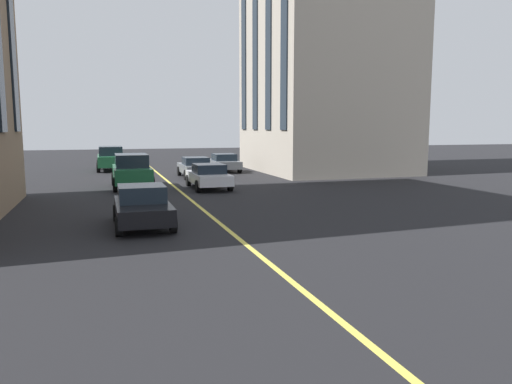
# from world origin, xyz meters

# --- Properties ---
(lane_centre_line) EXTENTS (80.00, 0.16, 0.01)m
(lane_centre_line) POSITION_xyz_m (20.00, 0.00, 0.00)
(lane_centre_line) COLOR #D8C64C
(lane_centre_line) RESTS_ON ground_plane
(car_grey_trailing) EXTENTS (4.40, 1.95, 1.37)m
(car_grey_trailing) POSITION_xyz_m (34.48, -2.09, 0.70)
(car_grey_trailing) COLOR slate
(car_grey_trailing) RESTS_ON ground_plane
(car_green_mid) EXTENTS (4.70, 2.14, 1.88)m
(car_green_mid) POSITION_xyz_m (29.86, 2.33, 0.97)
(car_green_mid) COLOR #1E6038
(car_green_mid) RESTS_ON ground_plane
(car_white_oncoming) EXTENTS (4.40, 1.95, 1.37)m
(car_white_oncoming) POSITION_xyz_m (28.24, -1.67, 0.70)
(car_white_oncoming) COLOR silver
(car_white_oncoming) RESTS_ON ground_plane
(car_black_parked_a) EXTENTS (3.90, 1.89, 1.40)m
(car_black_parked_a) POSITION_xyz_m (18.73, 2.62, 0.70)
(car_black_parked_a) COLOR black
(car_black_parked_a) RESTS_ON ground_plane
(car_grey_far) EXTENTS (4.40, 1.95, 1.37)m
(car_grey_far) POSITION_xyz_m (37.99, -4.90, 0.70)
(car_grey_far) COLOR slate
(car_grey_far) RESTS_ON ground_plane
(car_green_parked_b) EXTENTS (4.70, 2.14, 1.88)m
(car_green_parked_b) POSITION_xyz_m (41.63, 3.23, 0.97)
(car_green_parked_b) COLOR #1E6038
(car_green_parked_b) RESTS_ON ground_plane
(building_right_near) EXTENTS (12.36, 10.05, 22.71)m
(building_right_near) POSITION_xyz_m (36.57, -12.46, 11.36)
(building_right_near) COLOR #A89E8E
(building_right_near) RESTS_ON ground_plane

